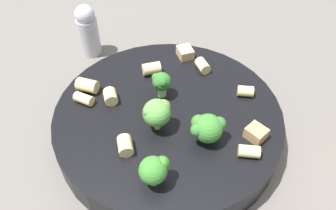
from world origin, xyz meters
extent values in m
plane|color=#5B5651|center=(0.00, 0.00, 0.00)|extent=(2.00, 2.00, 0.00)
cylinder|color=black|center=(0.00, 0.00, 0.02)|extent=(0.29, 0.29, 0.04)
cylinder|color=silver|center=(0.00, 0.00, 0.04)|extent=(0.26, 0.26, 0.01)
torus|color=black|center=(0.00, 0.00, 0.04)|extent=(0.29, 0.29, 0.00)
cylinder|color=#84AD60|center=(-0.04, -0.05, 0.05)|extent=(0.01, 0.01, 0.01)
sphere|color=#387A2D|center=(-0.04, -0.05, 0.06)|extent=(0.03, 0.03, 0.03)
sphere|color=#31682C|center=(-0.03, -0.07, 0.07)|extent=(0.02, 0.02, 0.02)
sphere|color=#386E2A|center=(-0.03, -0.04, 0.07)|extent=(0.02, 0.02, 0.02)
sphere|color=#336C2F|center=(-0.04, -0.04, 0.07)|extent=(0.01, 0.01, 0.01)
cylinder|color=#9EC175|center=(0.03, 0.01, 0.05)|extent=(0.01, 0.01, 0.02)
sphere|color=#2D6B28|center=(0.03, 0.01, 0.07)|extent=(0.02, 0.02, 0.02)
sphere|color=#2F642A|center=(0.03, 0.02, 0.07)|extent=(0.01, 0.01, 0.01)
sphere|color=#275C24|center=(0.02, 0.01, 0.07)|extent=(0.01, 0.01, 0.01)
sphere|color=#2E5B28|center=(0.02, 0.02, 0.07)|extent=(0.01, 0.01, 0.01)
cylinder|color=#93B766|center=(-0.03, 0.01, 0.05)|extent=(0.01, 0.01, 0.02)
sphere|color=#569942|center=(-0.03, 0.01, 0.07)|extent=(0.03, 0.03, 0.03)
sphere|color=#5A823D|center=(-0.02, 0.00, 0.07)|extent=(0.02, 0.02, 0.02)
sphere|color=#50913C|center=(-0.04, 0.01, 0.07)|extent=(0.01, 0.01, 0.01)
cylinder|color=#9EC175|center=(-0.10, -0.01, 0.05)|extent=(0.01, 0.01, 0.01)
sphere|color=#387A2D|center=(-0.10, -0.01, 0.06)|extent=(0.03, 0.03, 0.03)
sphere|color=#33772A|center=(-0.10, -0.02, 0.07)|extent=(0.01, 0.01, 0.01)
sphere|color=#397F28|center=(-0.10, -0.02, 0.07)|extent=(0.01, 0.01, 0.01)
cylinder|color=#E0C67F|center=(-0.07, 0.03, 0.05)|extent=(0.03, 0.02, 0.02)
cylinder|color=#E0C67F|center=(-0.05, -0.10, 0.05)|extent=(0.02, 0.02, 0.01)
cylinder|color=#E0C67F|center=(0.01, 0.11, 0.05)|extent=(0.02, 0.03, 0.02)
cylinder|color=#E0C67F|center=(0.09, -0.03, 0.05)|extent=(0.03, 0.03, 0.02)
cylinder|color=#E0C67F|center=(0.05, -0.09, 0.05)|extent=(0.02, 0.02, 0.01)
cylinder|color=#E0C67F|center=(-0.01, 0.11, 0.05)|extent=(0.02, 0.03, 0.01)
cylinder|color=#E0C67F|center=(0.00, 0.08, 0.05)|extent=(0.03, 0.02, 0.02)
cylinder|color=#E0C67F|center=(0.07, 0.04, 0.05)|extent=(0.03, 0.03, 0.02)
cube|color=tan|center=(0.12, 0.00, 0.05)|extent=(0.03, 0.03, 0.01)
cube|color=tan|center=(-0.02, -0.11, 0.05)|extent=(0.03, 0.03, 0.01)
cylinder|color=#B2B2B7|center=(0.14, 0.17, 0.03)|extent=(0.03, 0.03, 0.06)
sphere|color=#B7B7BC|center=(0.14, 0.17, 0.07)|extent=(0.03, 0.03, 0.03)
camera|label=1|loc=(-0.28, -0.06, 0.34)|focal=35.00mm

